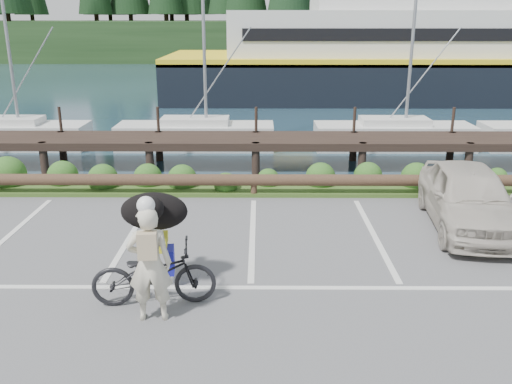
% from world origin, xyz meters
% --- Properties ---
extents(ground, '(72.00, 72.00, 0.00)m').
position_xyz_m(ground, '(0.00, 0.00, 0.00)').
color(ground, '#545457').
extents(harbor_backdrop, '(170.00, 160.00, 30.00)m').
position_xyz_m(harbor_backdrop, '(0.40, 78.42, -0.00)').
color(harbor_backdrop, '#1B3240').
rests_on(harbor_backdrop, ground).
extents(vegetation_strip, '(34.00, 1.60, 0.10)m').
position_xyz_m(vegetation_strip, '(0.00, 5.30, 0.05)').
color(vegetation_strip, '#3D5B21').
rests_on(vegetation_strip, ground).
extents(log_rail, '(32.00, 0.30, 0.60)m').
position_xyz_m(log_rail, '(0.00, 4.60, 0.00)').
color(log_rail, '#443021').
rests_on(log_rail, ground).
extents(bicycle, '(2.04, 0.89, 1.04)m').
position_xyz_m(bicycle, '(-1.54, -0.94, 0.52)').
color(bicycle, black).
rests_on(bicycle, ground).
extents(cyclist, '(0.71, 0.50, 1.83)m').
position_xyz_m(cyclist, '(-1.49, -1.40, 0.92)').
color(cyclist, beige).
rests_on(cyclist, ground).
extents(dog, '(0.66, 1.17, 0.65)m').
position_xyz_m(dog, '(-1.61, -0.31, 1.36)').
color(dog, black).
rests_on(dog, bicycle).
extents(parked_car, '(2.11, 4.28, 1.40)m').
position_xyz_m(parked_car, '(4.72, 2.50, 0.70)').
color(parked_car, beige).
rests_on(parked_car, ground).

